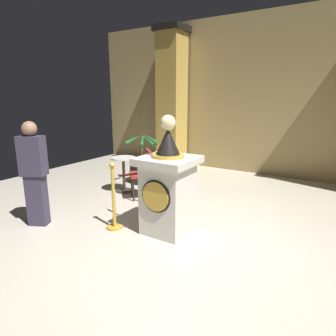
% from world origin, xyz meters
% --- Properties ---
extents(ground_plane, '(10.19, 10.19, 0.00)m').
position_xyz_m(ground_plane, '(0.00, 0.00, 0.00)').
color(ground_plane, beige).
extents(back_wall, '(10.19, 0.16, 3.94)m').
position_xyz_m(back_wall, '(0.00, 4.33, 1.97)').
color(back_wall, tan).
rests_on(back_wall, ground_plane).
extents(pedestal_clock, '(0.77, 0.77, 1.72)m').
position_xyz_m(pedestal_clock, '(-0.28, 0.13, 0.68)').
color(pedestal_clock, silver).
rests_on(pedestal_clock, ground_plane).
extents(stanchion_near, '(0.24, 0.24, 1.03)m').
position_xyz_m(stanchion_near, '(-0.67, 1.06, 0.36)').
color(stanchion_near, gold).
rests_on(stanchion_near, ground_plane).
extents(stanchion_far, '(0.24, 0.24, 1.03)m').
position_xyz_m(stanchion_far, '(-1.02, -0.20, 0.36)').
color(stanchion_far, gold).
rests_on(stanchion_far, ground_plane).
extents(velvet_rope, '(0.83, 0.85, 0.22)m').
position_xyz_m(velvet_rope, '(-0.84, 0.43, 0.79)').
color(velvet_rope, '#591419').
extents(column_left, '(0.79, 0.79, 3.78)m').
position_xyz_m(column_left, '(-2.47, 3.86, 1.88)').
color(column_left, black).
rests_on(column_left, ground_plane).
extents(potted_palm_left, '(0.82, 0.76, 1.20)m').
position_xyz_m(potted_palm_left, '(-2.15, 2.02, 0.34)').
color(potted_palm_left, black).
rests_on(potted_palm_left, ground_plane).
extents(bystander_guest, '(0.42, 0.36, 1.61)m').
position_xyz_m(bystander_guest, '(-2.12, -0.72, 0.85)').
color(bystander_guest, '#383347').
rests_on(bystander_guest, ground_plane).
extents(cafe_table, '(0.51, 0.51, 0.74)m').
position_xyz_m(cafe_table, '(-2.06, 1.25, 0.47)').
color(cafe_table, '#332D28').
rests_on(cafe_table, ground_plane).
extents(cafe_chair_red, '(0.57, 0.57, 0.96)m').
position_xyz_m(cafe_chair_red, '(-1.46, 1.15, 0.57)').
color(cafe_chair_red, black).
rests_on(cafe_chair_red, ground_plane).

